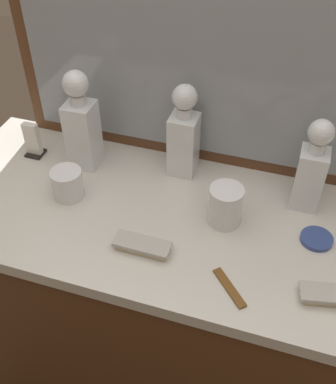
% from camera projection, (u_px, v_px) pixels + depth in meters
% --- Properties ---
extents(ground_plane, '(6.00, 6.00, 0.00)m').
position_uv_depth(ground_plane, '(168.00, 376.00, 1.86)').
color(ground_plane, '#2D2319').
extents(dresser, '(1.31, 0.57, 0.91)m').
position_uv_depth(dresser, '(168.00, 311.00, 1.55)').
color(dresser, brown).
rests_on(dresser, ground_plane).
extents(dresser_mirror, '(1.08, 0.03, 0.61)m').
position_uv_depth(dresser_mirror, '(199.00, 64.00, 1.23)').
color(dresser_mirror, brown).
rests_on(dresser_mirror, dresser).
extents(crystal_decanter_center, '(0.07, 0.07, 0.27)m').
position_uv_depth(crystal_decanter_center, '(311.00, 173.00, 1.21)').
color(crystal_decanter_center, white).
rests_on(crystal_decanter_center, dresser).
extents(crystal_decanter_left, '(0.08, 0.08, 0.28)m').
position_uv_depth(crystal_decanter_left, '(184.00, 139.00, 1.31)').
color(crystal_decanter_left, white).
rests_on(crystal_decanter_left, dresser).
extents(crystal_decanter_far_right, '(0.08, 0.08, 0.30)m').
position_uv_depth(crystal_decanter_far_right, '(82.00, 129.00, 1.33)').
color(crystal_decanter_far_right, white).
rests_on(crystal_decanter_far_right, dresser).
extents(crystal_tumbler_rear, '(0.09, 0.09, 0.08)m').
position_uv_depth(crystal_tumbler_rear, '(68.00, 185.00, 1.28)').
color(crystal_tumbler_rear, white).
rests_on(crystal_tumbler_rear, dresser).
extents(crystal_tumbler_front, '(0.09, 0.09, 0.11)m').
position_uv_depth(crystal_tumbler_front, '(225.00, 207.00, 1.20)').
color(crystal_tumbler_front, white).
rests_on(crystal_tumbler_front, dresser).
extents(silver_brush_far_left, '(0.17, 0.08, 0.02)m').
position_uv_depth(silver_brush_far_left, '(336.00, 296.00, 1.04)').
color(silver_brush_far_left, '#B7A88C').
rests_on(silver_brush_far_left, dresser).
extents(silver_brush_right, '(0.14, 0.05, 0.02)m').
position_uv_depth(silver_brush_right, '(142.00, 246.00, 1.15)').
color(silver_brush_right, '#B7A88C').
rests_on(silver_brush_right, dresser).
extents(porcelain_dish, '(0.08, 0.08, 0.01)m').
position_uv_depth(porcelain_dish, '(317.00, 239.00, 1.17)').
color(porcelain_dish, '#33478C').
rests_on(porcelain_dish, dresser).
extents(tortoiseshell_comb, '(0.10, 0.10, 0.01)m').
position_uv_depth(tortoiseshell_comb, '(229.00, 288.00, 1.07)').
color(tortoiseshell_comb, brown).
rests_on(tortoiseshell_comb, dresser).
extents(napkin_holder, '(0.05, 0.05, 0.11)m').
position_uv_depth(napkin_holder, '(33.00, 142.00, 1.41)').
color(napkin_holder, black).
rests_on(napkin_holder, dresser).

